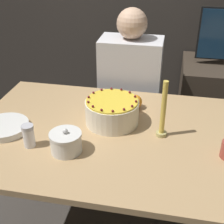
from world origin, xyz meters
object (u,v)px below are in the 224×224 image
(person_man_blue_shirt, at_px, (129,107))
(sugar_bowl, at_px, (66,142))
(sugar_shaker, at_px, (29,136))
(candle, at_px, (163,114))
(cake, at_px, (112,111))

(person_man_blue_shirt, bearing_deg, sugar_bowl, 79.40)
(sugar_bowl, bearing_deg, sugar_shaker, 178.47)
(sugar_bowl, distance_m, candle, 0.46)
(cake, relative_size, sugar_shaker, 2.49)
(cake, bearing_deg, person_man_blue_shirt, 89.03)
(sugar_bowl, distance_m, person_man_blue_shirt, 0.91)
(cake, xyz_separation_m, person_man_blue_shirt, (0.01, 0.58, -0.28))
(sugar_shaker, distance_m, candle, 0.62)
(sugar_shaker, bearing_deg, cake, 39.93)
(sugar_bowl, height_order, candle, candle)
(cake, xyz_separation_m, sugar_shaker, (-0.33, -0.27, -0.01))
(cake, distance_m, candle, 0.27)
(sugar_bowl, relative_size, sugar_shaker, 1.31)
(sugar_shaker, bearing_deg, person_man_blue_shirt, 68.46)
(sugar_bowl, height_order, person_man_blue_shirt, person_man_blue_shirt)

